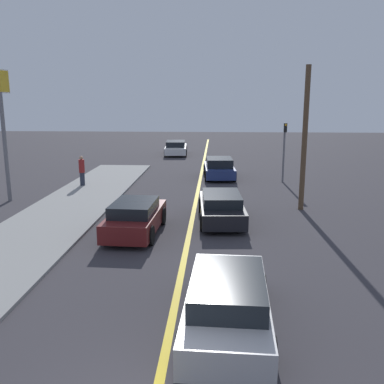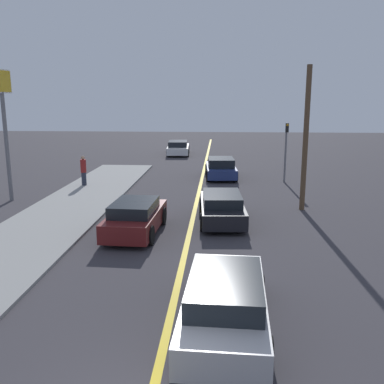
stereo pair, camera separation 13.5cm
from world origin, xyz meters
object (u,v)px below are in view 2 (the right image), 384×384
Objects in this scene: pedestrian_mid_group at (84,170)px; car_ahead_center at (135,217)px; traffic_light at (286,146)px; roadside_sign at (3,105)px; car_oncoming_far at (178,148)px; car_near_right_lane at (225,301)px; utility_pole at (306,140)px; car_far_distant at (222,207)px; car_parked_left_lot at (221,168)px.

car_ahead_center is at bearing -61.02° from pedestrian_mid_group.
roadside_sign is at bearing -158.52° from traffic_light.
car_oncoming_far is 20.12m from roadside_sign.
pedestrian_mid_group is 0.48× the size of traffic_light.
utility_pole is (3.73, 10.82, 2.65)m from car_near_right_lane.
car_ahead_center is 8.61m from utility_pole.
car_parked_left_lot is (-0.03, 10.05, 0.03)m from car_far_distant.
utility_pole is at bearing 26.63° from car_far_distant.
traffic_light is 0.56× the size of roadside_sign.
utility_pole is at bearing -71.59° from car_oncoming_far.
car_near_right_lane is 17.96m from traffic_light.
pedestrian_mid_group is at bearing 137.13° from car_far_distant.
car_far_distant is at bearing -39.51° from pedestrian_mid_group.
car_far_distant is 10.05m from car_parked_left_lot.
utility_pole is (7.72, -19.36, 2.67)m from car_oncoming_far.
car_near_right_lane reaches higher than car_oncoming_far.
car_parked_left_lot is 0.64× the size of utility_pole.
pedestrian_mid_group reaches higher than car_far_distant.
car_parked_left_lot is at bearing 115.78° from utility_pole.
car_parked_left_lot is at bearing 86.84° from car_far_distant.
roadside_sign is at bearing -126.28° from pedestrian_mid_group.
traffic_light is 6.73m from utility_pole.
pedestrian_mid_group is 5.89m from roadside_sign.
car_ahead_center is 9.82m from pedestrian_mid_group.
car_parked_left_lot is 0.64× the size of roadside_sign.
car_oncoming_far is 2.73× the size of pedestrian_mid_group.
traffic_light is (3.91, 8.82, 1.65)m from car_far_distant.
utility_pole reaches higher than car_far_distant.
car_oncoming_far is 0.73× the size of roadside_sign.
utility_pole is at bearing -20.76° from pedestrian_mid_group.
car_near_right_lane is 0.74× the size of roadside_sign.
car_parked_left_lot is at bearing -74.50° from car_oncoming_far.
car_near_right_lane is 16.45m from roadside_sign.
pedestrian_mid_group is 12.26m from traffic_light.
car_near_right_lane is 7.53m from car_ahead_center.
car_oncoming_far is (-3.92, 11.49, -0.02)m from car_parked_left_lot.
car_oncoming_far is at bearing 97.04° from car_far_distant.
traffic_light is at bearing -61.59° from car_oncoming_far.
roadside_sign is 14.61m from utility_pole.
car_near_right_lane is 1.32× the size of traffic_light.
roadside_sign is (-2.65, -3.61, 3.83)m from pedestrian_mid_group.
car_parked_left_lot reaches higher than car_far_distant.
car_ahead_center is (-3.37, 6.73, 0.01)m from car_near_right_lane.
car_near_right_lane is at bearing -62.04° from pedestrian_mid_group.
car_oncoming_far is (-3.95, 21.54, 0.00)m from car_far_distant.
roadside_sign is (-10.74, 3.06, 4.19)m from car_far_distant.
car_parked_left_lot is 0.88× the size of car_oncoming_far.
car_parked_left_lot is (3.30, 11.96, -0.00)m from car_ahead_center.
car_far_distant is at bearing 32.48° from car_ahead_center.
car_near_right_lane is 1.15× the size of car_parked_left_lot.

